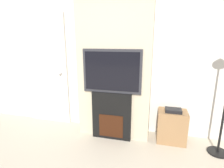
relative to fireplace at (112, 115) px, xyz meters
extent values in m
cube|color=silver|center=(0.00, 0.39, 0.96)|extent=(6.00, 0.06, 2.70)
cube|color=beige|center=(0.00, 0.18, 0.96)|extent=(1.19, 0.35, 2.70)
cube|color=black|center=(0.00, 0.00, 0.00)|extent=(0.64, 0.14, 0.79)
cube|color=#33160A|center=(0.00, -0.07, -0.16)|extent=(0.40, 0.01, 0.38)
cube|color=#2D2D33|center=(0.00, 0.00, 0.74)|extent=(0.92, 0.06, 0.68)
cube|color=black|center=(0.00, -0.03, 0.74)|extent=(0.85, 0.01, 0.60)
cylinder|color=black|center=(1.60, -0.04, -0.38)|extent=(0.28, 0.28, 0.03)
cube|color=#997047|center=(0.96, 0.12, -0.13)|extent=(0.44, 0.32, 0.52)
cube|color=black|center=(0.96, 0.09, 0.15)|extent=(0.24, 0.17, 0.05)
cube|color=silver|center=(-1.39, 0.33, 0.65)|extent=(0.87, 0.04, 2.08)
sphere|color=silver|center=(-1.08, 0.29, 0.60)|extent=(0.06, 0.06, 0.06)
camera|label=1|loc=(0.66, -2.58, 1.20)|focal=28.00mm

